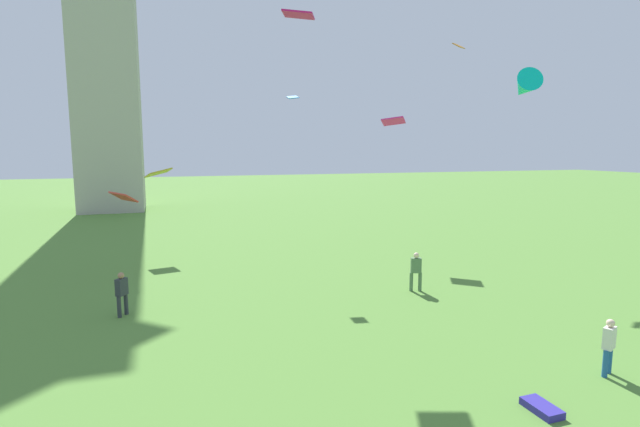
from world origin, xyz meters
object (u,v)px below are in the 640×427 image
object	(u,v)px
kite_flying_4	(393,121)
kite_flying_3	(459,46)
kite_bundle_0	(542,408)
kite_flying_1	(298,15)
kite_flying_2	(159,173)
kite_flying_5	(293,97)
kite_flying_6	(124,197)
person_2	(416,269)
person_0	(122,291)
person_1	(609,344)
kite_flying_0	(524,87)

from	to	relation	value
kite_flying_4	kite_flying_3	bearing A→B (deg)	167.17
kite_bundle_0	kite_flying_1	bearing A→B (deg)	103.19
kite_flying_2	kite_flying_3	bearing A→B (deg)	133.44
kite_flying_1	kite_flying_2	size ratio (longest dim) A/B	0.94
kite_flying_4	kite_bundle_0	size ratio (longest dim) A/B	1.70
kite_flying_2	kite_flying_5	size ratio (longest dim) A/B	2.05
kite_flying_6	kite_bundle_0	xyz separation A→B (m)	(10.96, -18.10, -4.02)
kite_flying_2	kite_bundle_0	bearing A→B (deg)	87.98
person_2	kite_flying_2	world-z (taller)	kite_flying_2
kite_flying_4	kite_flying_6	distance (m)	16.68
kite_flying_4	kite_flying_5	size ratio (longest dim) A/B	2.01
person_0	person_1	xyz separation A→B (m)	(14.00, -9.93, -0.04)
person_2	kite_flying_1	bearing A→B (deg)	-1.09
kite_flying_0	kite_bundle_0	size ratio (longest dim) A/B	2.93
kite_bundle_0	person_2	bearing A→B (deg)	78.11
kite_flying_2	kite_flying_4	size ratio (longest dim) A/B	1.02
kite_flying_4	kite_bundle_0	distance (m)	21.21
person_0	kite_flying_1	size ratio (longest dim) A/B	1.09
kite_flying_3	kite_flying_4	xyz separation A→B (m)	(-2.58, 3.01, -4.19)
person_2	kite_bundle_0	bearing A→B (deg)	99.47
kite_flying_1	kite_flying_6	distance (m)	13.00
kite_flying_4	kite_flying_0	bearing A→B (deg)	-164.66
kite_flying_1	kite_flying_3	bearing A→B (deg)	-137.03
person_1	kite_flying_2	world-z (taller)	kite_flying_2
kite_flying_6	person_0	bearing A→B (deg)	-38.96
kite_flying_0	kite_flying_1	distance (m)	16.08
kite_flying_2	person_0	bearing A→B (deg)	58.98
person_1	kite_flying_1	distance (m)	17.39
person_0	kite_flying_6	xyz separation A→B (m)	(-0.28, 7.16, 3.11)
kite_flying_5	kite_flying_6	world-z (taller)	kite_flying_5
kite_flying_4	kite_flying_6	world-z (taller)	kite_flying_4
person_2	kite_flying_6	xyz separation A→B (m)	(-13.12, 7.81, 3.08)
kite_flying_6	kite_flying_4	bearing A→B (deg)	51.44
kite_flying_6	kite_flying_2	bearing A→B (deg)	118.52
person_0	person_2	bearing A→B (deg)	-56.57
kite_flying_5	kite_flying_6	size ratio (longest dim) A/B	0.53
person_0	kite_flying_2	bearing A→B (deg)	29.20
person_0	kite_flying_1	world-z (taller)	kite_flying_1
kite_flying_1	kite_flying_0	bearing A→B (deg)	-142.09
kite_flying_2	kite_flying_4	bearing A→B (deg)	140.32
person_1	kite_flying_2	size ratio (longest dim) A/B	0.98
person_1	kite_flying_0	distance (m)	19.98
kite_flying_0	kite_flying_3	world-z (taller)	kite_flying_3
kite_flying_3	kite_bundle_0	world-z (taller)	kite_flying_3
kite_flying_3	kite_flying_0	bearing A→B (deg)	146.67
kite_flying_3	person_2	bearing A→B (deg)	10.24
person_0	kite_bundle_0	world-z (taller)	person_0
kite_flying_3	kite_flying_5	xyz separation A→B (m)	(-9.81, 0.75, -3.16)
kite_flying_2	kite_flying_4	xyz separation A→B (m)	(14.33, -4.06, 3.24)
person_0	kite_flying_2	world-z (taller)	kite_flying_2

